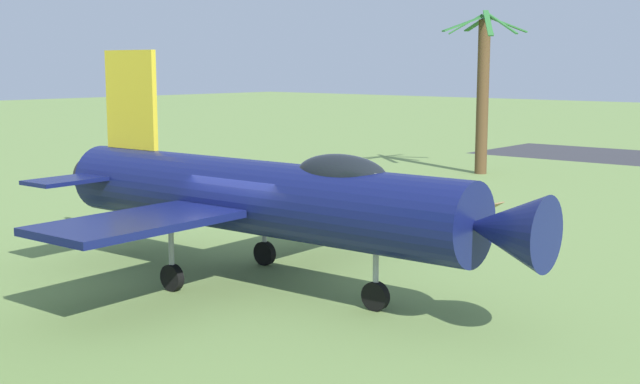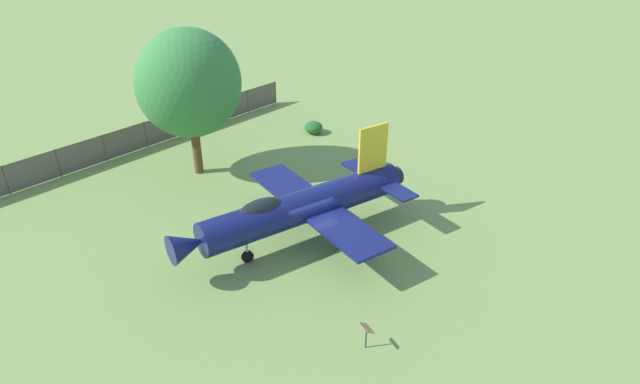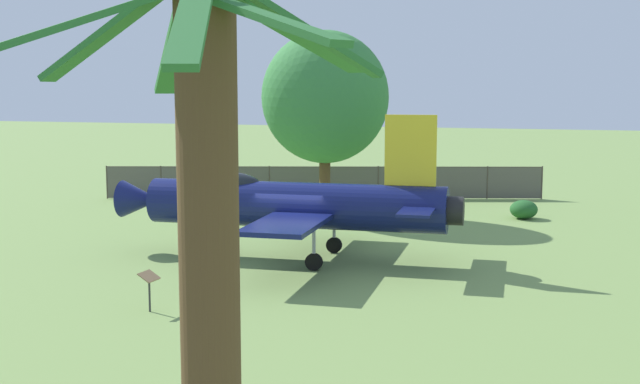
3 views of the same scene
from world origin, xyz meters
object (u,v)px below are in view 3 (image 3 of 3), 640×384
object	(u,v)px
display_jet	(286,204)
shrub_near_fence	(524,209)
palm_tree	(211,360)
shade_tree	(325,97)
info_plaque	(149,282)

from	to	relation	value
display_jet	shrub_near_fence	distance (m)	14.45
palm_tree	display_jet	bearing A→B (deg)	-71.52
display_jet	shrub_near_fence	world-z (taller)	display_jet
shade_tree	palm_tree	bearing A→B (deg)	105.62
palm_tree	shrub_near_fence	distance (m)	32.95
shrub_near_fence	info_plaque	bearing A→B (deg)	65.67
info_plaque	shrub_near_fence	bearing A→B (deg)	-114.33
display_jet	palm_tree	distance (m)	21.86
palm_tree	shrub_near_fence	xyz separation A→B (m)	(-0.82, -32.77, -3.33)
display_jet	shrub_near_fence	xyz separation A→B (m)	(-7.73, -12.11, -1.61)
display_jet	info_plaque	bearing A→B (deg)	77.17
display_jet	palm_tree	xyz separation A→B (m)	(-6.91, 20.66, 1.72)
display_jet	info_plaque	distance (m)	7.91
info_plaque	display_jet	bearing A→B (deg)	-99.13
shade_tree	shrub_near_fence	distance (m)	11.02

